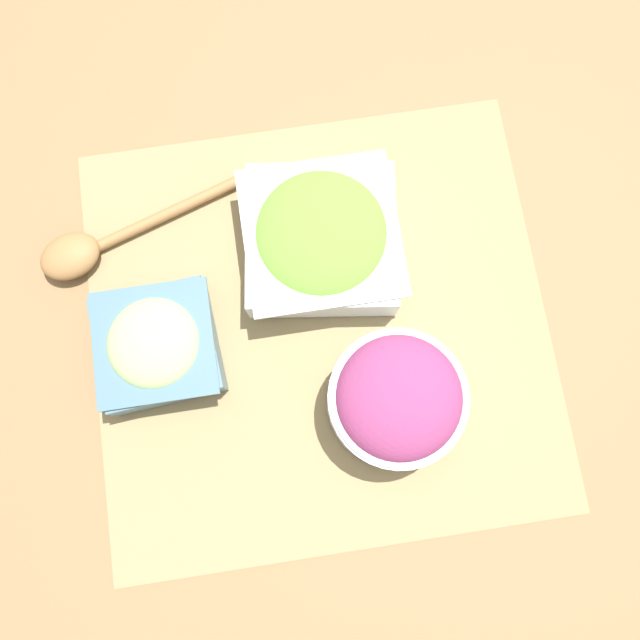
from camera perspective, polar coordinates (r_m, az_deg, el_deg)
The scene contains 6 objects.
ground_plane at distance 0.66m, azimuth 0.00°, elevation -0.56°, with size 3.00×3.00×0.00m, color olive.
placemat at distance 0.66m, azimuth 0.00°, elevation -0.53°, with size 0.48×0.46×0.00m.
cucumber_bowl at distance 0.64m, azimuth -14.68°, elevation -2.61°, with size 0.13×0.13×0.06m.
lettuce_bowl at distance 0.64m, azimuth 0.11°, elevation 7.52°, with size 0.17×0.17×0.06m.
onion_bowl at distance 0.61m, azimuth 7.02°, elevation -7.17°, with size 0.13×0.13×0.09m.
wooden_spoon at distance 0.71m, azimuth -19.91°, elevation 6.41°, with size 0.24×0.10×0.03m.
Camera 1 is at (0.02, 0.12, 0.65)m, focal length 35.00 mm.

